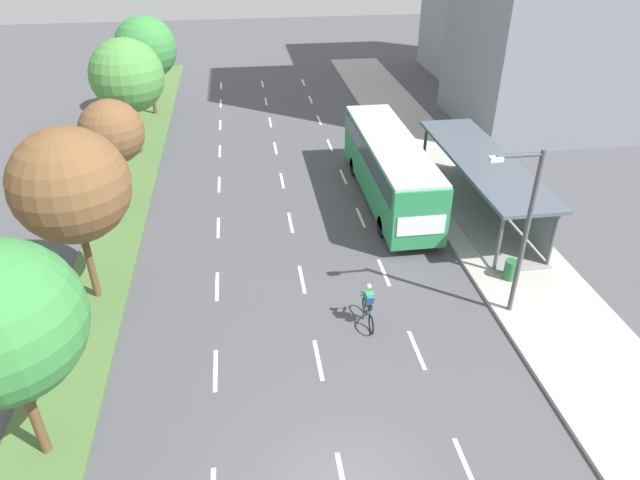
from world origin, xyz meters
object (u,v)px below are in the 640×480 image
at_px(bus, 389,164).
at_px(median_tree_second, 71,186).
at_px(cyclist, 368,306).
at_px(median_tree_fifth, 146,48).
at_px(bus_shelter, 486,180).
at_px(trash_bin, 510,270).
at_px(streetlight, 523,225).
at_px(median_tree_third, 112,132).
at_px(median_tree_fourth, 127,76).

xyz_separation_m(bus, median_tree_second, (-13.41, -6.55, 2.84)).
relative_size(cyclist, median_tree_fifth, 0.27).
relative_size(bus_shelter, trash_bin, 13.03).
xyz_separation_m(bus, trash_bin, (3.20, -7.85, -1.49)).
height_order(streetlight, trash_bin, streetlight).
height_order(cyclist, median_tree_fifth, median_tree_fifth).
bearing_deg(median_tree_third, bus, -3.79).
distance_m(cyclist, median_tree_fifth, 27.69).
bearing_deg(streetlight, bus_shelter, 74.60).
bearing_deg(median_tree_fourth, streetlight, -48.94).
bearing_deg(median_tree_fourth, bus, -31.45).
relative_size(median_tree_second, streetlight, 1.06).
relative_size(bus, trash_bin, 13.28).
bearing_deg(bus, median_tree_third, 176.21).
relative_size(bus_shelter, streetlight, 1.70).
height_order(bus_shelter, bus, bus).
xyz_separation_m(bus, median_tree_fifth, (-13.43, 15.76, 2.67)).
relative_size(bus_shelter, median_tree_third, 1.99).
bearing_deg(bus, trash_bin, -67.83).
xyz_separation_m(median_tree_fourth, streetlight, (15.78, -18.11, -0.92)).
height_order(median_tree_third, median_tree_fifth, median_tree_fifth).
bearing_deg(median_tree_second, bus, 26.02).
bearing_deg(median_tree_fourth, cyclist, -59.79).
distance_m(cyclist, median_tree_fourth, 21.17).
bearing_deg(bus_shelter, cyclist, -134.68).
bearing_deg(streetlight, trash_bin, 61.97).
xyz_separation_m(bus_shelter, median_tree_fourth, (-17.89, 10.45, 2.94)).
xyz_separation_m(median_tree_third, median_tree_fifth, (-0.06, 14.87, 0.61)).
distance_m(bus_shelter, median_tree_second, 18.48).
height_order(bus, streetlight, streetlight).
bearing_deg(bus, median_tree_fifth, 130.45).
xyz_separation_m(median_tree_second, streetlight, (15.58, -3.24, -1.02)).
distance_m(bus, median_tree_second, 15.19).
xyz_separation_m(cyclist, median_tree_fourth, (-10.46, 17.96, 4.02)).
bearing_deg(bus, bus_shelter, -26.49).
bearing_deg(cyclist, median_tree_third, 134.15).
xyz_separation_m(cyclist, trash_bin, (6.35, 1.79, -0.22)).
height_order(bus, median_tree_fifth, median_tree_fifth).
distance_m(median_tree_fourth, trash_bin, 23.71).
bearing_deg(cyclist, streetlight, -1.60).
height_order(bus_shelter, cyclist, bus_shelter).
relative_size(median_tree_third, trash_bin, 6.55).
bearing_deg(median_tree_fourth, trash_bin, -43.90).
relative_size(bus_shelter, cyclist, 6.08).
height_order(median_tree_fifth, streetlight, median_tree_fifth).
xyz_separation_m(cyclist, median_tree_third, (-10.22, 10.53, 3.35)).
distance_m(median_tree_second, median_tree_fourth, 14.87).
distance_m(median_tree_fifth, streetlight, 29.95).
height_order(median_tree_second, trash_bin, median_tree_second).
bearing_deg(streetlight, median_tree_fifth, 121.41).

